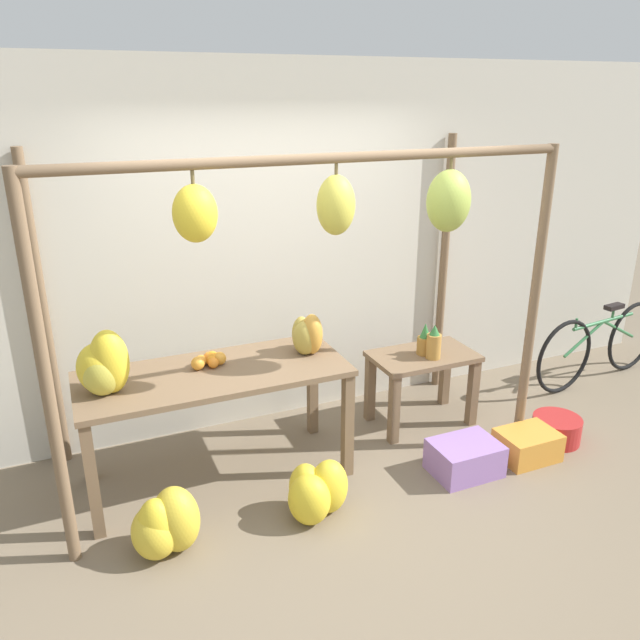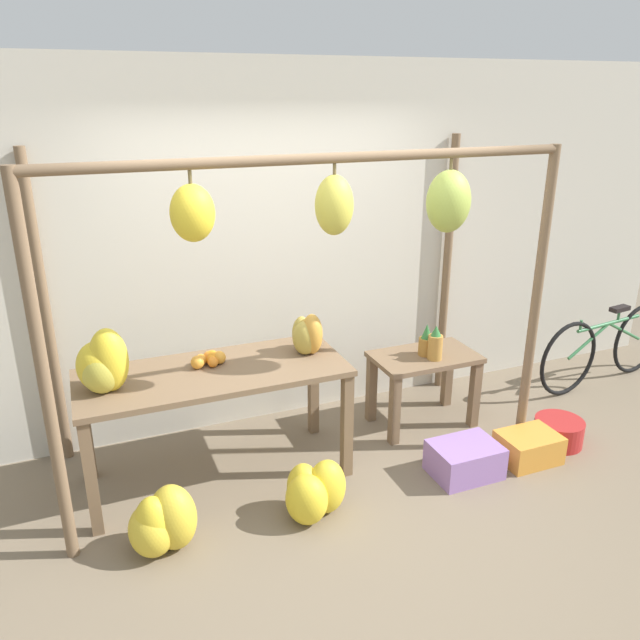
# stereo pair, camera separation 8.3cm
# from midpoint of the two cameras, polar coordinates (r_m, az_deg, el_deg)

# --- Properties ---
(ground_plane) EXTENTS (20.00, 20.00, 0.00)m
(ground_plane) POSITION_cam_midpoint_polar(r_m,az_deg,el_deg) (4.15, 1.94, -17.89)
(ground_plane) COLOR #756651
(shop_wall_back) EXTENTS (8.00, 0.08, 2.80)m
(shop_wall_back) POSITION_cam_midpoint_polar(r_m,az_deg,el_deg) (4.85, -5.67, 6.30)
(shop_wall_back) COLOR beige
(shop_wall_back) RESTS_ON ground_plane
(stall_awning) EXTENTS (3.28, 1.30, 2.24)m
(stall_awning) POSITION_cam_midpoint_polar(r_m,az_deg,el_deg) (3.91, 0.19, 6.79)
(stall_awning) COLOR brown
(stall_awning) RESTS_ON ground_plane
(display_table_main) EXTENTS (1.78, 0.74, 0.82)m
(display_table_main) POSITION_cam_midpoint_polar(r_m,az_deg,el_deg) (4.25, -10.16, -6.00)
(display_table_main) COLOR brown
(display_table_main) RESTS_ON ground_plane
(display_table_side) EXTENTS (0.82, 0.49, 0.60)m
(display_table_side) POSITION_cam_midpoint_polar(r_m,az_deg,el_deg) (5.06, 8.87, -4.56)
(display_table_side) COLOR brown
(display_table_side) RESTS_ON ground_plane
(banana_pile_on_table) EXTENTS (0.39, 0.39, 0.41)m
(banana_pile_on_table) POSITION_cam_midpoint_polar(r_m,az_deg,el_deg) (4.02, -19.74, -4.07)
(banana_pile_on_table) COLOR yellow
(banana_pile_on_table) RESTS_ON display_table_main
(orange_pile) EXTENTS (0.24, 0.15, 0.09)m
(orange_pile) POSITION_cam_midpoint_polar(r_m,az_deg,el_deg) (4.27, -10.64, -3.62)
(orange_pile) COLOR orange
(orange_pile) RESTS_ON display_table_main
(pineapple_cluster) EXTENTS (0.14, 0.21, 0.28)m
(pineapple_cluster) POSITION_cam_midpoint_polar(r_m,az_deg,el_deg) (4.92, 9.49, -2.04)
(pineapple_cluster) COLOR #B27F38
(pineapple_cluster) RESTS_ON display_table_side
(banana_pile_ground_left) EXTENTS (0.48, 0.39, 0.42)m
(banana_pile_ground_left) POSITION_cam_midpoint_polar(r_m,az_deg,el_deg) (3.93, -14.78, -17.81)
(banana_pile_ground_left) COLOR gold
(banana_pile_ground_left) RESTS_ON ground_plane
(banana_pile_ground_right) EXTENTS (0.48, 0.42, 0.37)m
(banana_pile_ground_right) POSITION_cam_midpoint_polar(r_m,az_deg,el_deg) (4.09, -1.04, -15.43)
(banana_pile_ground_right) COLOR yellow
(banana_pile_ground_right) RESTS_ON ground_plane
(fruit_crate_white) EXTENTS (0.47, 0.35, 0.24)m
(fruit_crate_white) POSITION_cam_midpoint_polar(r_m,az_deg,el_deg) (4.63, 12.59, -12.20)
(fruit_crate_white) COLOR #9970B7
(fruit_crate_white) RESTS_ON ground_plane
(blue_bucket) EXTENTS (0.37, 0.37, 0.20)m
(blue_bucket) POSITION_cam_midpoint_polar(r_m,az_deg,el_deg) (5.21, 20.36, -9.34)
(blue_bucket) COLOR #AD2323
(blue_bucket) RESTS_ON ground_plane
(parked_bicycle) EXTENTS (1.65, 0.25, 0.73)m
(parked_bicycle) POSITION_cam_midpoint_polar(r_m,az_deg,el_deg) (6.29, 23.87, -2.06)
(parked_bicycle) COLOR black
(parked_bicycle) RESTS_ON ground_plane
(papaya_pile) EXTENTS (0.30, 0.28, 0.29)m
(papaya_pile) POSITION_cam_midpoint_polar(r_m,az_deg,el_deg) (4.38, -1.64, -1.40)
(papaya_pile) COLOR gold
(papaya_pile) RESTS_ON display_table_main
(fruit_crate_purple) EXTENTS (0.42, 0.32, 0.21)m
(fruit_crate_purple) POSITION_cam_midpoint_polar(r_m,az_deg,el_deg) (4.92, 17.96, -10.82)
(fruit_crate_purple) COLOR orange
(fruit_crate_purple) RESTS_ON ground_plane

